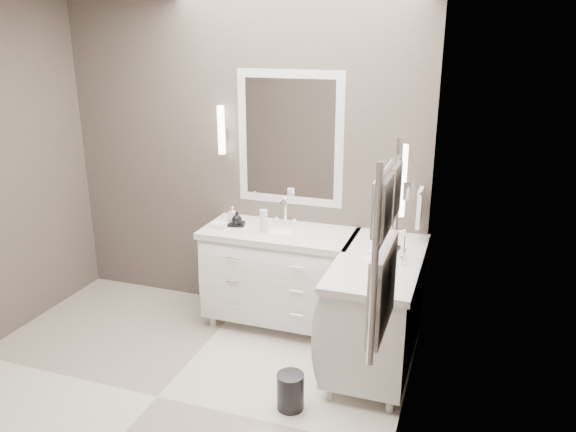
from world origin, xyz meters
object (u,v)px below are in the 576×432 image
(vanity_right, at_px, (377,304))
(waste_bin, at_px, (290,391))
(towel_ladder, at_px, (384,258))
(vanity_back, at_px, (279,272))

(vanity_right, distance_m, waste_bin, 0.91)
(vanity_right, bearing_deg, towel_ladder, -80.16)
(towel_ladder, height_order, waste_bin, towel_ladder)
(vanity_right, relative_size, waste_bin, 4.91)
(vanity_back, bearing_deg, waste_bin, -66.60)
(vanity_right, height_order, towel_ladder, towel_ladder)
(waste_bin, bearing_deg, towel_ladder, -41.97)
(vanity_right, height_order, waste_bin, vanity_right)
(vanity_back, distance_m, vanity_right, 0.93)
(towel_ladder, distance_m, waste_bin, 1.54)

